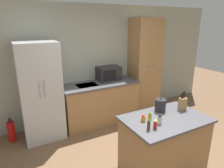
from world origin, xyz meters
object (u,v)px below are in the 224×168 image
(knife_block, at_px, (183,104))
(fire_extinguisher, at_px, (12,131))
(spice_bottle_tall_dark, at_px, (150,116))
(kettle, at_px, (160,105))
(refrigerator, at_px, (40,91))
(spice_bottle_pale_salt, at_px, (160,120))
(microwave, at_px, (109,73))
(pantry_cabinet, at_px, (145,66))
(spice_bottle_green_herb, at_px, (149,125))
(spice_bottle_short_red, at_px, (143,118))
(spice_bottle_amber_oil, at_px, (155,125))

(knife_block, distance_m, fire_extinguisher, 3.17)
(knife_block, relative_size, spice_bottle_tall_dark, 3.04)
(spice_bottle_tall_dark, bearing_deg, kettle, 24.53)
(refrigerator, relative_size, fire_extinguisher, 3.96)
(spice_bottle_pale_salt, bearing_deg, fire_extinguisher, 131.25)
(refrigerator, distance_m, microwave, 1.58)
(refrigerator, distance_m, fire_extinguisher, 0.94)
(spice_bottle_pale_salt, xyz_separation_m, fire_extinguisher, (-1.81, 2.07, -0.74))
(pantry_cabinet, bearing_deg, refrigerator, -177.68)
(spice_bottle_pale_salt, height_order, fire_extinguisher, spice_bottle_pale_salt)
(pantry_cabinet, xyz_separation_m, knife_block, (-0.71, -1.92, -0.16))
(microwave, distance_m, spice_bottle_green_herb, 2.30)
(pantry_cabinet, xyz_separation_m, spice_bottle_tall_dark, (-1.36, -1.93, -0.22))
(knife_block, relative_size, spice_bottle_short_red, 3.24)
(fire_extinguisher, bearing_deg, kettle, -39.85)
(refrigerator, relative_size, spice_bottle_pale_salt, 13.93)
(knife_block, height_order, spice_bottle_tall_dark, knife_block)
(spice_bottle_pale_salt, distance_m, fire_extinguisher, 2.85)
(refrigerator, xyz_separation_m, spice_bottle_amber_oil, (1.09, -2.07, 0.00))
(spice_bottle_amber_oil, distance_m, fire_extinguisher, 2.81)
(fire_extinguisher, bearing_deg, spice_bottle_amber_oil, -51.89)
(pantry_cabinet, xyz_separation_m, kettle, (-1.04, -1.79, -0.17))
(knife_block, distance_m, spice_bottle_pale_salt, 0.65)
(spice_bottle_tall_dark, relative_size, spice_bottle_amber_oil, 0.82)
(pantry_cabinet, height_order, spice_bottle_green_herb, pantry_cabinet)
(refrigerator, bearing_deg, spice_bottle_pale_salt, -58.55)
(refrigerator, xyz_separation_m, microwave, (1.57, 0.16, 0.13))
(refrigerator, xyz_separation_m, spice_bottle_pale_salt, (1.22, -2.00, 0.01))
(spice_bottle_amber_oil, bearing_deg, fire_extinguisher, 128.11)
(spice_bottle_green_herb, relative_size, fire_extinguisher, 0.30)
(pantry_cabinet, xyz_separation_m, microwave, (-0.98, 0.06, -0.08))
(microwave, relative_size, knife_block, 1.75)
(spice_bottle_amber_oil, height_order, fire_extinguisher, spice_bottle_amber_oil)
(spice_bottle_amber_oil, bearing_deg, refrigerator, 117.69)
(spice_bottle_short_red, distance_m, fire_extinguisher, 2.63)
(spice_bottle_amber_oil, xyz_separation_m, spice_bottle_green_herb, (-0.10, 0.01, 0.01))
(spice_bottle_pale_salt, bearing_deg, spice_bottle_amber_oil, -152.97)
(pantry_cabinet, bearing_deg, spice_bottle_amber_oil, -124.00)
(refrigerator, xyz_separation_m, spice_bottle_tall_dark, (1.19, -1.83, -0.01))
(knife_block, height_order, spice_bottle_green_herb, knife_block)
(kettle, xyz_separation_m, fire_extinguisher, (-2.10, 1.75, -0.78))
(spice_bottle_short_red, bearing_deg, kettle, 18.75)
(refrigerator, xyz_separation_m, kettle, (1.51, -1.69, 0.04))
(pantry_cabinet, relative_size, spice_bottle_tall_dark, 23.33)
(refrigerator, distance_m, spice_bottle_short_red, 2.12)
(refrigerator, height_order, kettle, refrigerator)
(kettle, distance_m, fire_extinguisher, 2.84)
(spice_bottle_tall_dark, bearing_deg, spice_bottle_short_red, -178.36)
(knife_block, height_order, spice_bottle_pale_salt, knife_block)
(spice_bottle_amber_oil, relative_size, kettle, 0.55)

